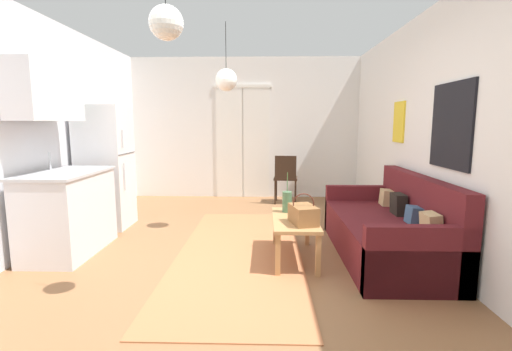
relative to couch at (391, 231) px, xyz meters
name	(u,v)px	position (x,y,z in m)	size (l,w,h in m)	color
ground_plane	(223,279)	(-1.78, -0.55, -0.33)	(4.95, 8.11, 0.10)	#8E603D
wall_back	(245,129)	(-1.78, 3.25, 1.06)	(4.55, 0.13, 2.69)	white
wall_right	(468,135)	(0.45, -0.54, 1.07)	(0.12, 7.71, 2.69)	white
area_rug	(240,252)	(-1.66, 0.04, -0.27)	(1.35, 3.41, 0.01)	#B26B42
couch	(391,231)	(0.00, 0.00, 0.00)	(0.92, 2.02, 0.89)	#5B191E
coffee_table	(295,224)	(-1.06, -0.11, 0.11)	(0.46, 0.99, 0.45)	#B27F4C
bamboo_vase	(287,202)	(-1.12, 0.15, 0.29)	(0.11, 0.11, 0.45)	#47704C
handbag	(303,214)	(-0.99, -0.32, 0.27)	(0.30, 0.38, 0.31)	brown
refrigerator	(105,167)	(-3.59, 1.06, 0.56)	(0.64, 0.60, 1.68)	white
kitchen_counter	(64,185)	(-3.60, 0.02, 0.50)	(0.64, 1.12, 2.08)	silver
accent_chair	(286,176)	(-1.01, 2.61, 0.22)	(0.45, 0.43, 0.88)	black
pendant_lamp_near	(166,23)	(-2.07, -1.20, 1.87)	(0.24, 0.24, 0.66)	black
pendant_lamp_far	(226,80)	(-1.87, 0.82, 1.71)	(0.28, 0.28, 0.84)	black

